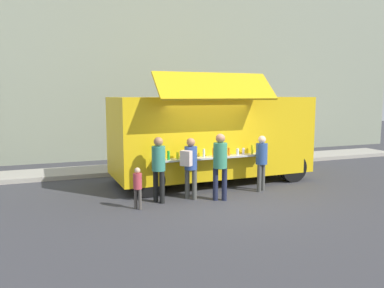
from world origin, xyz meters
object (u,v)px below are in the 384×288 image
Objects in this scene: trash_bin at (270,151)px; child_near_queue at (138,184)px; food_truck_main at (211,135)px; customer_front_ordering at (220,161)px; customer_extra_browsing at (261,158)px; customer_mid_with_backpack at (190,162)px; customer_rear_waiting at (159,164)px.

trash_bin is 0.94× the size of child_near_queue.
food_truck_main is 3.53× the size of customer_front_ordering.
food_truck_main reaches higher than customer_extra_browsing.
trash_bin is 6.56m from customer_mid_with_backpack.
customer_mid_with_backpack is 1.60m from child_near_queue.
trash_bin is at bearing -20.53° from customer_front_ordering.
customer_mid_with_backpack is at bearing 62.32° from customer_extra_browsing.
customer_mid_with_backpack is 1.02× the size of customer_extra_browsing.
customer_extra_browsing is (1.54, 0.47, -0.09)m from customer_front_ordering.
child_near_queue is (-3.75, -0.47, -0.35)m from customer_extra_browsing.
customer_front_ordering reaches higher than child_near_queue.
customer_front_ordering is at bearing -109.49° from food_truck_main.
food_truck_main is 2.32m from customer_front_ordering.
customer_extra_browsing is at bearing -49.22° from customer_front_ordering.
customer_front_ordering is at bearing -37.07° from child_near_queue.
customer_front_ordering reaches higher than customer_extra_browsing.
child_near_queue is at bearing 66.83° from customer_extra_browsing.
customer_mid_with_backpack is (-1.40, -1.80, -0.48)m from food_truck_main.
customer_front_ordering is 1.08× the size of customer_mid_with_backpack.
customer_extra_browsing is at bearing -29.90° from child_near_queue.
customer_rear_waiting is at bearing 100.20° from customer_front_ordering.
child_near_queue is (-1.50, -0.37, -0.39)m from customer_mid_with_backpack.
food_truck_main reaches higher than trash_bin.
child_near_queue is (-2.21, -0.00, -0.45)m from customer_front_ordering.
customer_front_ordering reaches higher than customer_mid_with_backpack.
customer_rear_waiting is 3.11m from customer_extra_browsing.
customer_mid_with_backpack is at bearing -140.91° from trash_bin.
customer_mid_with_backpack is at bearing 86.25° from customer_front_ordering.
customer_extra_browsing is at bearing -28.98° from customer_rear_waiting.
food_truck_main reaches higher than child_near_queue.
food_truck_main is 4.47m from trash_bin.
customer_extra_browsing is at bearing -65.30° from food_truck_main.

